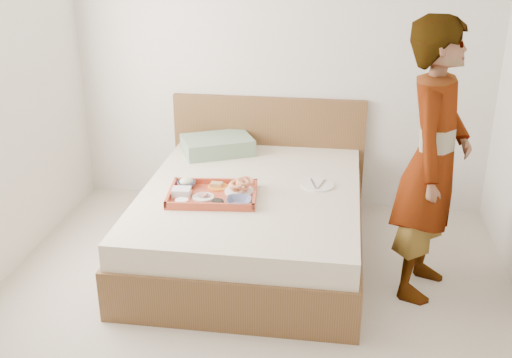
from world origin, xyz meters
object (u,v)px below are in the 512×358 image
Objects in this scene: bed at (251,221)px; tray at (213,194)px; dinner_plate at (317,185)px; person at (433,162)px.

tray is at bearing -141.50° from bed.
tray is 2.50× the size of dinner_plate.
tray reaches higher than dinner_plate.
dinner_plate is (0.47, 0.12, 0.27)m from bed.
dinner_plate is at bearing 79.53° from person.
dinner_plate reaches higher than bed.
bed is 3.28× the size of tray.
bed is at bearing 32.79° from tray.
bed is 1.10× the size of person.
person is at bearing -9.48° from tray.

